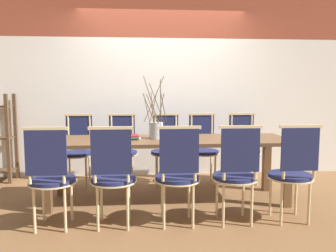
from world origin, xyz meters
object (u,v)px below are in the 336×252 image
at_px(chair_near_center, 178,172).
at_px(dining_table, 168,147).
at_px(vase_centerpiece, 156,129).
at_px(chair_far_center, 166,147).
at_px(book_stack, 130,137).

bearing_deg(chair_near_center, dining_table, 92.98).
bearing_deg(chair_near_center, vase_centerpiece, 103.23).
bearing_deg(chair_far_center, book_stack, 56.63).
height_order(dining_table, vase_centerpiece, vase_centerpiece).
xyz_separation_m(dining_table, book_stack, (-0.44, 0.01, 0.12)).
bearing_deg(dining_table, book_stack, 178.19).
relative_size(dining_table, book_stack, 10.79).
bearing_deg(dining_table, vase_centerpiece, 172.07).
height_order(chair_far_center, vase_centerpiece, vase_centerpiece).
relative_size(dining_table, chair_near_center, 2.88).
relative_size(chair_near_center, vase_centerpiece, 1.35).
height_order(chair_far_center, book_stack, chair_far_center).
xyz_separation_m(chair_near_center, chair_far_center, (-0.01, 1.46, 0.00)).
bearing_deg(dining_table, chair_far_center, 87.68).
xyz_separation_m(chair_far_center, book_stack, (-0.47, -0.71, 0.24)).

